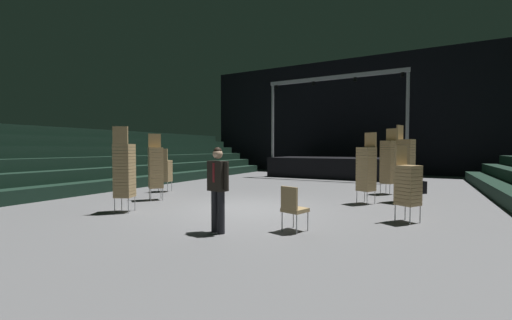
# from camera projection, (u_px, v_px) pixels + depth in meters

# --- Properties ---
(ground_plane) EXTENTS (22.00, 30.00, 0.10)m
(ground_plane) POSITION_uv_depth(u_px,v_px,m) (247.00, 210.00, 9.01)
(ground_plane) COLOR slate
(arena_end_wall) EXTENTS (22.00, 0.30, 8.00)m
(arena_end_wall) POSITION_uv_depth(u_px,v_px,m) (352.00, 116.00, 22.10)
(arena_end_wall) COLOR black
(arena_end_wall) RESTS_ON ground_plane
(bleacher_bank_left) EXTENTS (4.50, 24.00, 2.70)m
(bleacher_bank_left) POSITION_uv_depth(u_px,v_px,m) (86.00, 157.00, 13.93)
(bleacher_bank_left) COLOR black
(bleacher_bank_left) RESTS_ON ground_plane
(stage_riser) EXTENTS (7.90, 3.53, 5.73)m
(stage_riser) POSITION_uv_depth(u_px,v_px,m) (339.00, 166.00, 18.87)
(stage_riser) COLOR black
(stage_riser) RESTS_ON ground_plane
(man_with_tie) EXTENTS (0.57, 0.30, 1.75)m
(man_with_tie) POSITION_uv_depth(u_px,v_px,m) (218.00, 184.00, 6.39)
(man_with_tie) COLOR black
(man_with_tie) RESTS_ON ground_plane
(chair_stack_front_left) EXTENTS (0.56, 0.56, 2.48)m
(chair_stack_front_left) POSITION_uv_depth(u_px,v_px,m) (405.00, 164.00, 10.08)
(chair_stack_front_left) COLOR #B2B5BA
(chair_stack_front_left) RESTS_ON ground_plane
(chair_stack_front_right) EXTENTS (0.58, 0.58, 2.31)m
(chair_stack_front_right) POSITION_uv_depth(u_px,v_px,m) (124.00, 170.00, 8.51)
(chair_stack_front_right) COLOR #B2B5BA
(chair_stack_front_right) RESTS_ON ground_plane
(chair_stack_mid_left) EXTENTS (0.60, 0.60, 2.22)m
(chair_stack_mid_left) POSITION_uv_depth(u_px,v_px,m) (366.00, 168.00, 9.79)
(chair_stack_mid_left) COLOR #B2B5BA
(chair_stack_mid_left) RESTS_ON ground_plane
(chair_stack_mid_right) EXTENTS (0.61, 0.61, 1.79)m
(chair_stack_mid_right) POSITION_uv_depth(u_px,v_px,m) (408.00, 184.00, 7.33)
(chair_stack_mid_right) COLOR #B2B5BA
(chair_stack_mid_right) RESTS_ON ground_plane
(chair_stack_mid_centre) EXTENTS (0.59, 0.59, 2.48)m
(chair_stack_mid_centre) POSITION_uv_depth(u_px,v_px,m) (388.00, 161.00, 11.85)
(chair_stack_mid_centre) COLOR #B2B5BA
(chair_stack_mid_centre) RESTS_ON ground_plane
(chair_stack_rear_left) EXTENTS (0.55, 0.55, 1.71)m
(chair_stack_rear_left) POSITION_uv_depth(u_px,v_px,m) (165.00, 170.00, 12.54)
(chair_stack_rear_left) COLOR #B2B5BA
(chair_stack_rear_left) RESTS_ON ground_plane
(chair_stack_rear_right) EXTENTS (0.62, 0.62, 2.22)m
(chair_stack_rear_right) POSITION_uv_depth(u_px,v_px,m) (156.00, 167.00, 10.51)
(chair_stack_rear_right) COLOR #B2B5BA
(chair_stack_rear_right) RESTS_ON ground_plane
(equipment_road_case) EXTENTS (1.08, 1.00, 0.47)m
(equipment_road_case) POSITION_uv_depth(u_px,v_px,m) (411.00, 187.00, 12.20)
(equipment_road_case) COLOR black
(equipment_road_case) RESTS_ON ground_plane
(loose_chair_near_man) EXTENTS (0.55, 0.55, 0.95)m
(loose_chair_near_man) POSITION_uv_depth(u_px,v_px,m) (293.00, 206.00, 6.51)
(loose_chair_near_man) COLOR #B2B5BA
(loose_chair_near_man) RESTS_ON ground_plane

